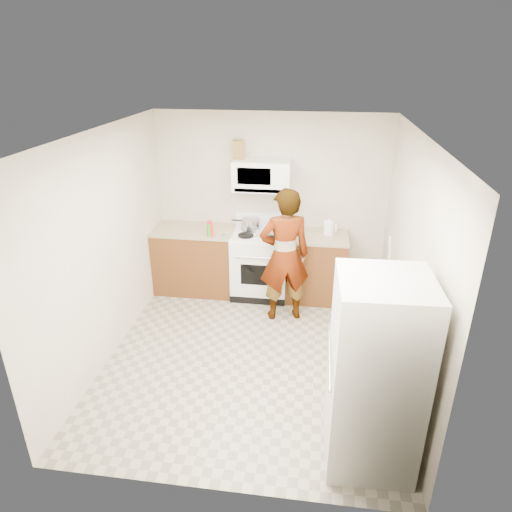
% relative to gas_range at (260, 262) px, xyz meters
% --- Properties ---
extents(floor, '(3.60, 3.60, 0.00)m').
position_rel_gas_range_xyz_m(floor, '(0.10, -1.48, -0.49)').
color(floor, gray).
rests_on(floor, ground).
extents(back_wall, '(3.20, 0.02, 2.50)m').
position_rel_gas_range_xyz_m(back_wall, '(0.10, 0.31, 0.76)').
color(back_wall, beige).
rests_on(back_wall, floor).
extents(right_wall, '(0.02, 3.60, 2.50)m').
position_rel_gas_range_xyz_m(right_wall, '(1.69, -1.48, 0.76)').
color(right_wall, beige).
rests_on(right_wall, floor).
extents(cabinet_left, '(1.12, 0.62, 0.90)m').
position_rel_gas_range_xyz_m(cabinet_left, '(-0.94, 0.01, -0.04)').
color(cabinet_left, brown).
rests_on(cabinet_left, floor).
extents(counter_left, '(1.14, 0.64, 0.03)m').
position_rel_gas_range_xyz_m(counter_left, '(-0.94, 0.01, 0.43)').
color(counter_left, tan).
rests_on(counter_left, cabinet_left).
extents(cabinet_right, '(0.80, 0.62, 0.90)m').
position_rel_gas_range_xyz_m(cabinet_right, '(0.78, 0.01, -0.04)').
color(cabinet_right, brown).
rests_on(cabinet_right, floor).
extents(counter_right, '(0.82, 0.64, 0.03)m').
position_rel_gas_range_xyz_m(counter_right, '(0.78, 0.01, 0.43)').
color(counter_right, tan).
rests_on(counter_right, cabinet_right).
extents(gas_range, '(0.76, 0.65, 1.13)m').
position_rel_gas_range_xyz_m(gas_range, '(0.00, 0.00, 0.00)').
color(gas_range, white).
rests_on(gas_range, floor).
extents(microwave, '(0.76, 0.38, 0.40)m').
position_rel_gas_range_xyz_m(microwave, '(0.00, 0.13, 1.21)').
color(microwave, white).
rests_on(microwave, back_wall).
extents(person, '(0.73, 0.57, 1.74)m').
position_rel_gas_range_xyz_m(person, '(0.38, -0.59, 0.39)').
color(person, tan).
rests_on(person, floor).
extents(fridge, '(0.73, 0.73, 1.70)m').
position_rel_gas_range_xyz_m(fridge, '(1.28, -2.76, 0.36)').
color(fridge, silver).
rests_on(fridge, floor).
extents(kettle, '(0.18, 0.18, 0.18)m').
position_rel_gas_range_xyz_m(kettle, '(0.92, 0.08, 0.54)').
color(kettle, white).
rests_on(kettle, counter_right).
extents(jug, '(0.16, 0.16, 0.24)m').
position_rel_gas_range_xyz_m(jug, '(-0.33, 0.18, 1.53)').
color(jug, brown).
rests_on(jug, microwave).
extents(saucepan, '(0.30, 0.30, 0.13)m').
position_rel_gas_range_xyz_m(saucepan, '(-0.15, 0.09, 0.54)').
color(saucepan, '#B3B4B8').
rests_on(saucepan, gas_range).
extents(tray, '(0.27, 0.19, 0.05)m').
position_rel_gas_range_xyz_m(tray, '(0.06, -0.08, 0.47)').
color(tray, white).
rests_on(tray, gas_range).
extents(bottle_spray, '(0.09, 0.09, 0.22)m').
position_rel_gas_range_xyz_m(bottle_spray, '(-0.65, -0.23, 0.56)').
color(bottle_spray, red).
rests_on(bottle_spray, counter_left).
extents(bottle_hot_sauce, '(0.07, 0.07, 0.17)m').
position_rel_gas_range_xyz_m(bottle_hot_sauce, '(-0.63, -0.18, 0.53)').
color(bottle_hot_sauce, orange).
rests_on(bottle_hot_sauce, counter_left).
extents(bottle_green_cap, '(0.06, 0.06, 0.19)m').
position_rel_gas_range_xyz_m(bottle_green_cap, '(-0.66, -0.24, 0.54)').
color(bottle_green_cap, '#258F1A').
rests_on(bottle_green_cap, counter_left).
extents(pot_lid, '(0.29, 0.29, 0.01)m').
position_rel_gas_range_xyz_m(pot_lid, '(-0.47, -0.20, 0.46)').
color(pot_lid, white).
rests_on(pot_lid, counter_left).
extents(broom, '(0.17, 0.26, 1.29)m').
position_rel_gas_range_xyz_m(broom, '(1.65, -0.72, 0.17)').
color(broom, silver).
rests_on(broom, floor).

